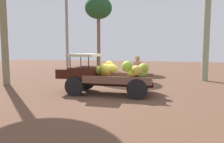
# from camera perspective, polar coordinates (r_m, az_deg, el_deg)

# --- Properties ---
(ground_plane) EXTENTS (60.00, 60.00, 0.00)m
(ground_plane) POSITION_cam_1_polar(r_m,az_deg,el_deg) (9.98, -0.56, -5.94)
(ground_plane) COLOR brown
(truck) EXTENTS (4.54, 1.94, 1.87)m
(truck) POSITION_cam_1_polar(r_m,az_deg,el_deg) (9.77, -2.60, -0.68)
(truck) COLOR #33130B
(truck) RESTS_ON ground
(farmer) EXTENTS (0.52, 0.48, 1.74)m
(farmer) POSITION_cam_1_polar(r_m,az_deg,el_deg) (10.99, 6.97, 0.30)
(farmer) COLOR #364B4A
(farmer) RESTS_ON ground
(forest_tree_3) EXTENTS (2.91, 2.91, 7.75)m
(forest_tree_3) POSITION_cam_1_polar(r_m,az_deg,el_deg) (23.30, -3.74, 16.72)
(forest_tree_3) COLOR brown
(forest_tree_3) RESTS_ON ground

